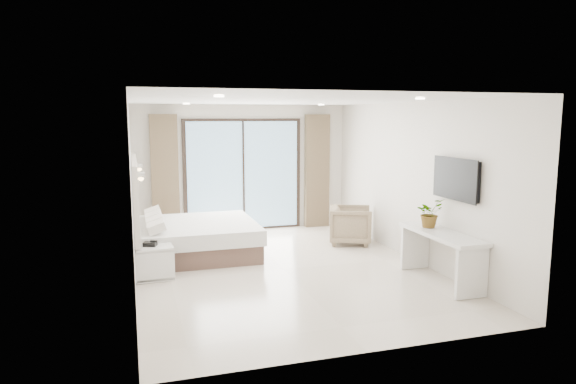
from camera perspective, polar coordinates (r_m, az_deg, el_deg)
name	(u,v)px	position (r m, az deg, el deg)	size (l,w,h in m)	color
ground	(284,269)	(8.40, -0.47, -8.58)	(6.20, 6.20, 0.00)	beige
room_shell	(258,167)	(8.86, -3.31, 2.74)	(4.62, 6.22, 2.72)	silver
bed	(195,238)	(9.31, -10.28, -5.06)	(2.09, 1.99, 0.72)	brown
nightstand	(154,262)	(8.13, -14.63, -7.56)	(0.58, 0.48, 0.50)	silver
phone	(150,244)	(8.07, -15.06, -5.60)	(0.19, 0.15, 0.06)	black
console_desk	(441,246)	(7.94, 16.67, -5.73)	(0.51, 1.62, 0.77)	silver
plant	(429,216)	(8.14, 15.45, -2.59)	(0.40, 0.45, 0.35)	#33662D
armchair	(351,223)	(10.05, 6.96, -3.46)	(0.78, 0.73, 0.80)	#937860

